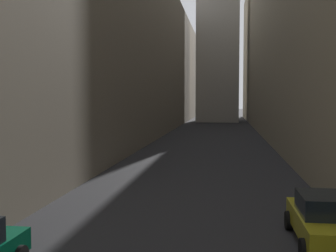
# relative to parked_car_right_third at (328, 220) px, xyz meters

# --- Properties ---
(ground_plane) EXTENTS (264.00, 264.00, 0.00)m
(ground_plane) POSITION_rel_parked_car_right_third_xyz_m (-4.40, 31.46, -0.75)
(ground_plane) COLOR #232326
(building_block_left) EXTENTS (10.59, 108.00, 19.11)m
(building_block_left) POSITION_rel_parked_car_right_third_xyz_m (-15.19, 33.46, 8.81)
(building_block_left) COLOR #756B5B
(building_block_left) RESTS_ON ground
(building_block_right) EXTENTS (10.48, 108.00, 25.74)m
(building_block_right) POSITION_rel_parked_car_right_third_xyz_m (6.34, 33.46, 12.12)
(building_block_right) COLOR gray
(building_block_right) RESTS_ON ground
(parked_car_right_third) EXTENTS (2.00, 3.94, 1.49)m
(parked_car_right_third) POSITION_rel_parked_car_right_third_xyz_m (0.00, 0.00, 0.00)
(parked_car_right_third) COLOR #A59919
(parked_car_right_third) RESTS_ON ground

